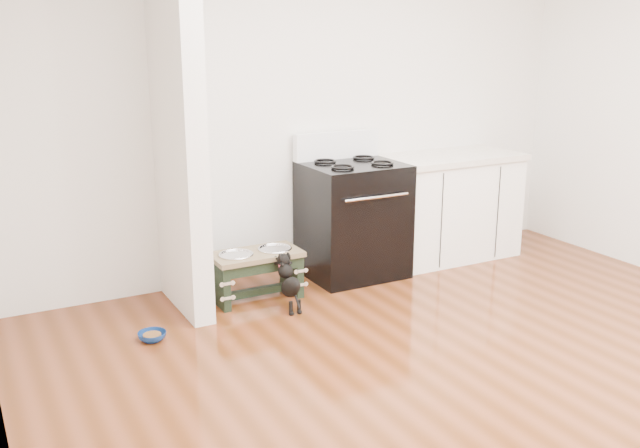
# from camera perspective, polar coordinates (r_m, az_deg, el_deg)

# --- Properties ---
(ground) EXTENTS (5.00, 5.00, 0.00)m
(ground) POSITION_cam_1_polar(r_m,az_deg,el_deg) (4.17, 15.11, -13.06)
(ground) COLOR #4F260E
(ground) RESTS_ON ground
(room_shell) EXTENTS (5.00, 5.00, 5.00)m
(room_shell) POSITION_cam_1_polar(r_m,az_deg,el_deg) (3.71, 16.86, 9.62)
(room_shell) COLOR silver
(room_shell) RESTS_ON ground
(partition_wall) EXTENTS (0.15, 0.80, 2.70)m
(partition_wall) POSITION_cam_1_polar(r_m,az_deg,el_deg) (4.97, -11.33, 8.12)
(partition_wall) COLOR silver
(partition_wall) RESTS_ON ground
(oven_range) EXTENTS (0.76, 0.69, 1.14)m
(oven_range) POSITION_cam_1_polar(r_m,az_deg,el_deg) (5.76, 2.62, 0.51)
(oven_range) COLOR black
(oven_range) RESTS_ON ground
(cabinet_run) EXTENTS (1.24, 0.64, 0.91)m
(cabinet_run) POSITION_cam_1_polar(r_m,az_deg,el_deg) (6.32, 10.20, 1.39)
(cabinet_run) COLOR white
(cabinet_run) RESTS_ON ground
(dog_feeder) EXTENTS (0.66, 0.35, 0.38)m
(dog_feeder) POSITION_cam_1_polar(r_m,az_deg,el_deg) (5.29, -5.11, -3.35)
(dog_feeder) COLOR black
(dog_feeder) RESTS_ON ground
(puppy) EXTENTS (0.12, 0.34, 0.40)m
(puppy) POSITION_cam_1_polar(r_m,az_deg,el_deg) (5.09, -2.52, -4.53)
(puppy) COLOR black
(puppy) RESTS_ON ground
(floor_bowl) EXTENTS (0.23, 0.23, 0.06)m
(floor_bowl) POSITION_cam_1_polar(r_m,az_deg,el_deg) (4.79, -13.28, -8.74)
(floor_bowl) COLOR navy
(floor_bowl) RESTS_ON ground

